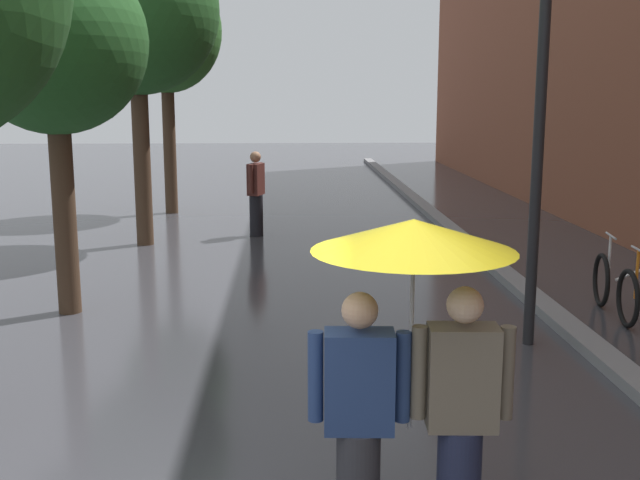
{
  "coord_description": "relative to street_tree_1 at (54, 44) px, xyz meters",
  "views": [
    {
      "loc": [
        -0.03,
        -3.43,
        2.71
      ],
      "look_at": [
        0.27,
        3.73,
        1.35
      ],
      "focal_mm": 43.31,
      "sensor_mm": 36.0,
      "label": 1
    }
  ],
  "objects": [
    {
      "name": "street_tree_3",
      "position": [
        0.06,
        8.27,
        0.76
      ],
      "size": [
        2.49,
        2.49,
        5.46
      ],
      "color": "#473323",
      "rests_on": "ground"
    },
    {
      "name": "street_lamp_post",
      "position": [
        5.4,
        -1.47,
        -0.75
      ],
      "size": [
        0.24,
        0.24,
        4.37
      ],
      "color": "black",
      "rests_on": "ground"
    },
    {
      "name": "street_tree_1",
      "position": [
        0.0,
        0.0,
        0.0
      ],
      "size": [
        2.22,
        2.22,
        4.44
      ],
      "color": "#473323",
      "rests_on": "ground"
    },
    {
      "name": "pedestrian_walking_midground",
      "position": [
        2.14,
        5.24,
        -2.46
      ],
      "size": [
        0.34,
        0.56,
        1.63
      ],
      "color": "black",
      "rests_on": "ground"
    },
    {
      "name": "kerb_strip",
      "position": [
        6.0,
        3.91,
        -3.24
      ],
      "size": [
        0.3,
        36.0,
        0.12
      ],
      "primitive_type": "cube",
      "color": "slate",
      "rests_on": "ground"
    },
    {
      "name": "street_tree_2",
      "position": [
        0.14,
        4.46,
        0.82
      ],
      "size": [
        2.9,
        2.9,
        5.61
      ],
      "color": "#473323",
      "rests_on": "ground"
    },
    {
      "name": "couple_under_umbrella",
      "position": [
        3.46,
        -5.35,
        -1.92
      ],
      "size": [
        1.18,
        1.15,
        2.03
      ],
      "color": "#2D2D33",
      "rests_on": "ground"
    }
  ]
}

